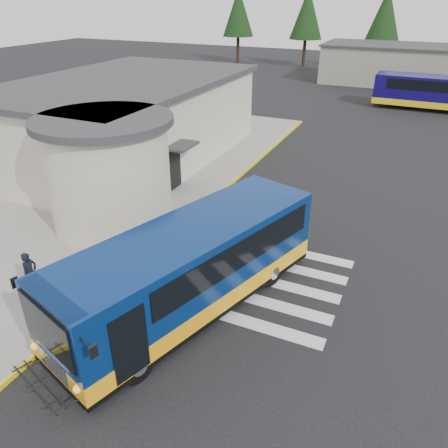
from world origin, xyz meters
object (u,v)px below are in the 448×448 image
at_px(bollard, 114,267).
at_px(pedestrian_a, 30,273).
at_px(transit_bus, 190,271).
at_px(far_bus_a, 432,91).
at_px(pedestrian_b, 136,216).

bearing_deg(bollard, pedestrian_a, -139.53).
bearing_deg(transit_bus, bollard, -162.54).
height_order(bollard, far_bus_a, far_bus_a).
relative_size(pedestrian_a, far_bus_a, 0.16).
bearing_deg(pedestrian_b, pedestrian_a, -36.96).
relative_size(transit_bus, pedestrian_b, 5.87).
relative_size(pedestrian_a, pedestrian_b, 0.86).
bearing_deg(transit_bus, pedestrian_a, -143.57).
height_order(transit_bus, pedestrian_b, transit_bus).
distance_m(pedestrian_a, bollard, 2.78).
bearing_deg(far_bus_a, pedestrian_a, 163.16).
height_order(pedestrian_b, far_bus_a, far_bus_a).
relative_size(pedestrian_b, far_bus_a, 0.19).
bearing_deg(pedestrian_b, bollard, -5.64).
bearing_deg(pedestrian_b, transit_bus, 28.13).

